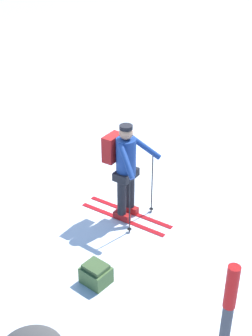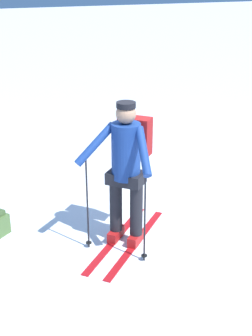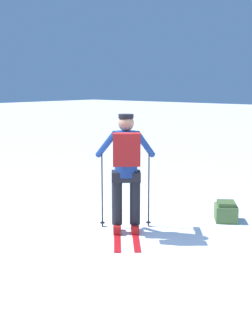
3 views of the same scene
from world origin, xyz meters
name	(u,v)px [view 1 (image 1 of 3)]	position (x,y,z in m)	size (l,w,h in m)	color
ground_plane	(94,203)	(0.00, 0.00, 0.00)	(80.00, 80.00, 0.00)	white
skier	(124,165)	(0.45, -0.49, 1.00)	(1.38, 1.47, 1.72)	red
dropped_backpack	(96,274)	(-0.35, -1.98, 0.15)	(0.49, 0.51, 0.32)	#4C6B38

